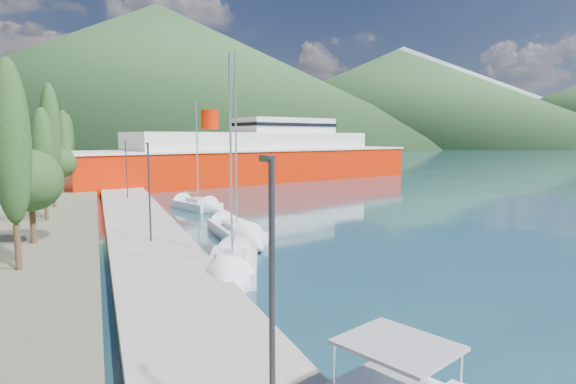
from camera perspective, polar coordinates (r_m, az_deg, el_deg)
name	(u,v)px	position (r m, az deg, el deg)	size (l,w,h in m)	color
ground	(143,163)	(136.60, -16.81, 3.26)	(1400.00, 1400.00, 0.00)	#193C4B
quay	(136,218)	(42.54, -17.56, -2.95)	(5.00, 88.00, 0.80)	gray
hills_far	(215,83)	(656.00, -8.66, 12.63)	(1480.00, 900.00, 180.00)	gray
hills_near	(236,85)	(405.85, -6.14, 12.47)	(1010.00, 520.00, 115.00)	#274825
tree_row	(49,151)	(46.52, -26.50, 4.34)	(3.78, 64.32, 11.42)	#47301E
lamp_posts	(149,188)	(30.74, -16.17, 0.48)	(0.15, 45.11, 6.06)	#2D2D33
sailboat_near	(230,278)	(24.05, -6.87, -10.10)	(5.21, 8.99, 12.39)	silver
sailboat_mid	(245,238)	(33.12, -5.13, -5.44)	(2.60, 9.75, 14.02)	silver
sailboat_far	(207,208)	(47.32, -9.60, -1.88)	(5.11, 8.42, 11.81)	silver
ferry	(256,159)	(79.02, -3.77, 3.94)	(60.79, 28.55, 11.84)	#C01A00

